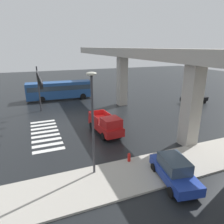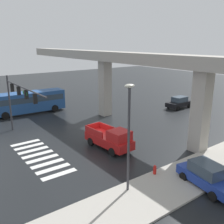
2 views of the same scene
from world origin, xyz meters
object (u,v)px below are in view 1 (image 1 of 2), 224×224
(sedan_black, at_px, (194,98))
(fire_hydrant, at_px, (129,158))
(pickup_truck, at_px, (106,125))
(city_bus, at_px, (60,89))
(street_lamp_near_corner, at_px, (93,114))
(traffic_signal_mast, at_px, (39,82))
(sedan_blue, at_px, (174,170))

(sedan_black, bearing_deg, fire_hydrant, -55.63)
(pickup_truck, distance_m, city_bus, 17.03)
(pickup_truck, xyz_separation_m, sedan_black, (-6.18, 17.40, -0.14))
(city_bus, distance_m, sedan_black, 22.43)
(sedan_black, height_order, street_lamp_near_corner, street_lamp_near_corner)
(traffic_signal_mast, height_order, fire_hydrant, traffic_signal_mast)
(sedan_black, relative_size, traffic_signal_mast, 0.40)
(sedan_black, height_order, fire_hydrant, sedan_black)
(pickup_truck, xyz_separation_m, sedan_blue, (9.11, 1.45, -0.14))
(traffic_signal_mast, bearing_deg, sedan_blue, 24.01)
(sedan_black, distance_m, sedan_blue, 22.10)
(traffic_signal_mast, bearing_deg, sedan_black, 87.38)
(traffic_signal_mast, distance_m, fire_hydrant, 14.91)
(sedan_black, height_order, traffic_signal_mast, traffic_signal_mast)
(sedan_blue, height_order, traffic_signal_mast, traffic_signal_mast)
(pickup_truck, bearing_deg, sedan_black, 109.56)
(pickup_truck, height_order, traffic_signal_mast, traffic_signal_mast)
(city_bus, relative_size, fire_hydrant, 12.82)
(sedan_blue, height_order, fire_hydrant, sedan_blue)
(sedan_blue, distance_m, fire_hydrant, 3.66)
(city_bus, relative_size, street_lamp_near_corner, 1.51)
(sedan_black, bearing_deg, traffic_signal_mast, -92.62)
(traffic_signal_mast, xyz_separation_m, fire_hydrant, (13.18, 5.53, -4.24))
(pickup_truck, bearing_deg, sedan_blue, 9.05)
(sedan_black, bearing_deg, city_bus, -118.43)
(pickup_truck, height_order, street_lamp_near_corner, street_lamp_near_corner)
(pickup_truck, relative_size, fire_hydrant, 6.15)
(city_bus, xyz_separation_m, fire_hydrant, (22.78, 2.00, -1.29))
(city_bus, xyz_separation_m, street_lamp_near_corner, (23.18, -0.95, 2.83))
(city_bus, bearing_deg, pickup_truck, 7.79)
(sedan_black, bearing_deg, sedan_blue, -46.21)
(street_lamp_near_corner, bearing_deg, city_bus, 177.64)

